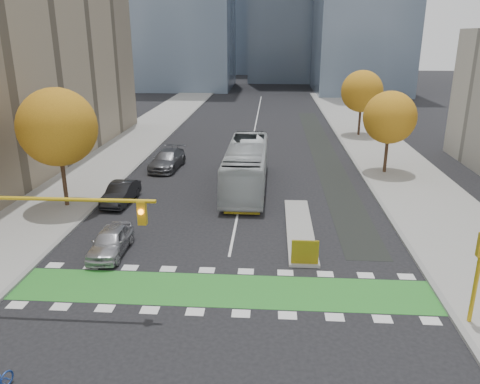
# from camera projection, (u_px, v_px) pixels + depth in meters

# --- Properties ---
(ground) EXTENTS (300.00, 300.00, 0.00)m
(ground) POSITION_uv_depth(u_px,v_px,m) (219.00, 308.00, 20.59)
(ground) COLOR black
(ground) RESTS_ON ground
(sidewalk_west) EXTENTS (7.00, 120.00, 0.15)m
(sidewalk_west) POSITION_uv_depth(u_px,v_px,m) (89.00, 173.00, 40.35)
(sidewalk_west) COLOR gray
(sidewalk_west) RESTS_ON ground
(sidewalk_east) EXTENTS (7.00, 120.00, 0.15)m
(sidewalk_east) POSITION_uv_depth(u_px,v_px,m) (408.00, 180.00, 38.61)
(sidewalk_east) COLOR gray
(sidewalk_east) RESTS_ON ground
(curb_west) EXTENTS (0.30, 120.00, 0.16)m
(curb_west) POSITION_uv_depth(u_px,v_px,m) (129.00, 174.00, 40.13)
(curb_west) COLOR gray
(curb_west) RESTS_ON ground
(curb_east) EXTENTS (0.30, 120.00, 0.16)m
(curb_east) POSITION_uv_depth(u_px,v_px,m) (365.00, 179.00, 38.84)
(curb_east) COLOR gray
(curb_east) RESTS_ON ground
(bike_crossing) EXTENTS (20.00, 3.00, 0.01)m
(bike_crossing) POSITION_uv_depth(u_px,v_px,m) (222.00, 290.00, 22.01)
(bike_crossing) COLOR #297E29
(bike_crossing) RESTS_ON ground
(centre_line) EXTENTS (0.15, 70.00, 0.01)m
(centre_line) POSITION_uv_depth(u_px,v_px,m) (254.00, 131.00, 58.42)
(centre_line) COLOR silver
(centre_line) RESTS_ON ground
(bike_lane_paint) EXTENTS (2.50, 50.00, 0.01)m
(bike_lane_paint) POSITION_uv_depth(u_px,v_px,m) (323.00, 151.00, 48.48)
(bike_lane_paint) COLOR black
(bike_lane_paint) RESTS_ON ground
(median_island) EXTENTS (1.60, 10.00, 0.16)m
(median_island) POSITION_uv_depth(u_px,v_px,m) (299.00, 229.00, 28.82)
(median_island) COLOR gray
(median_island) RESTS_ON ground
(hazard_board) EXTENTS (1.40, 0.12, 1.30)m
(hazard_board) POSITION_uv_depth(u_px,v_px,m) (305.00, 252.00, 24.05)
(hazard_board) COLOR yellow
(hazard_board) RESTS_ON median_island
(tree_west) EXTENTS (5.20, 5.20, 8.22)m
(tree_west) POSITION_uv_depth(u_px,v_px,m) (58.00, 127.00, 30.92)
(tree_west) COLOR #332114
(tree_west) RESTS_ON ground
(tree_east_near) EXTENTS (4.40, 4.40, 7.08)m
(tree_east_near) POSITION_uv_depth(u_px,v_px,m) (390.00, 118.00, 39.08)
(tree_east_near) COLOR #332114
(tree_east_near) RESTS_ON ground
(tree_east_far) EXTENTS (4.80, 4.80, 7.65)m
(tree_east_far) POSITION_uv_depth(u_px,v_px,m) (362.00, 91.00, 54.06)
(tree_east_far) COLOR #332114
(tree_east_far) RESTS_ON ground
(traffic_signal_west) EXTENTS (8.53, 0.56, 5.20)m
(traffic_signal_west) POSITION_uv_depth(u_px,v_px,m) (26.00, 223.00, 19.33)
(traffic_signal_west) COLOR #BF9914
(traffic_signal_west) RESTS_ON ground
(traffic_signal_east) EXTENTS (0.35, 0.43, 4.10)m
(traffic_signal_east) POSITION_uv_depth(u_px,v_px,m) (479.00, 265.00, 18.57)
(traffic_signal_east) COLOR #BF9914
(traffic_signal_east) RESTS_ON ground
(bus) EXTENTS (3.07, 12.77, 3.55)m
(bus) POSITION_uv_depth(u_px,v_px,m) (246.00, 166.00, 36.25)
(bus) COLOR #B8BEC0
(bus) RESTS_ON ground
(parked_car_a) EXTENTS (1.77, 4.30, 1.46)m
(parked_car_a) POSITION_uv_depth(u_px,v_px,m) (111.00, 241.00, 25.51)
(parked_car_a) COLOR #A6A6AC
(parked_car_a) RESTS_ON ground
(parked_car_b) EXTENTS (1.79, 4.56, 1.48)m
(parked_car_b) POSITION_uv_depth(u_px,v_px,m) (121.00, 193.00, 33.24)
(parked_car_b) COLOR black
(parked_car_b) RESTS_ON ground
(parked_car_c) EXTENTS (2.77, 5.82, 1.64)m
(parked_car_c) POSITION_uv_depth(u_px,v_px,m) (167.00, 160.00, 41.88)
(parked_car_c) COLOR #535459
(parked_car_c) RESTS_ON ground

